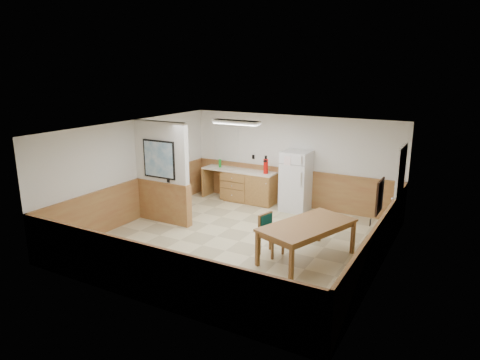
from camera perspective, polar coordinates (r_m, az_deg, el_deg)
The scene contains 20 objects.
ground at distance 9.55m, azimuth -0.13°, elevation -8.16°, with size 6.00×6.00×0.00m, color beige.
ceiling at distance 8.88m, azimuth -0.14°, elevation 6.88°, with size 6.00×6.00×0.02m, color white.
back_wall at distance 11.77m, azimuth 7.02°, elevation 2.52°, with size 6.00×0.02×2.50m, color white.
right_wall at distance 8.17m, azimuth 18.60°, elevation -3.61°, with size 0.02×6.00×2.50m, color white.
left_wall at distance 10.88m, azimuth -14.07°, elevation 1.18°, with size 0.02×6.00×2.50m, color white.
wainscot_back at distance 11.93m, azimuth 6.87°, elevation -1.02°, with size 6.00×0.04×1.00m, color #A27B40.
wainscot_right at distance 8.43m, azimuth 18.05°, elevation -8.44°, with size 0.04×6.00×1.00m, color #A27B40.
wainscot_left at distance 11.06m, azimuth -13.75°, elevation -2.62°, with size 0.04×6.00×1.00m, color #A27B40.
partition_wall at distance 10.54m, azimuth -10.35°, elevation 0.85°, with size 1.50×0.20×2.50m.
kitchen_counter at distance 12.17m, azimuth 1.06°, elevation -0.79°, with size 2.20×0.61×1.00m.
exterior_door at distance 10.03m, azimuth 20.39°, elevation -1.61°, with size 0.07×1.02×2.15m.
kitchen_window at distance 12.62m, azimuth -1.87°, elevation 4.82°, with size 0.80×0.04×1.00m.
wall_painting at distance 7.80m, azimuth 18.12°, elevation -2.10°, with size 0.04×0.50×0.60m.
fluorescent_fixture at distance 10.40m, azimuth -0.49°, elevation 7.72°, with size 1.20×0.30×0.09m.
refrigerator at distance 11.45m, azimuth 7.46°, elevation -0.14°, with size 0.71×0.72×1.61m.
dining_table at distance 8.55m, azimuth 8.97°, elevation -6.36°, with size 1.61×2.20×0.75m.
dining_bench at distance 8.36m, azimuth 16.50°, elevation -9.68°, with size 0.36×1.58×0.45m.
dining_chair at distance 8.80m, azimuth 3.81°, elevation -6.75°, with size 0.63×0.50×0.85m.
fire_extinguisher at distance 11.72m, azimuth 3.45°, elevation 1.91°, with size 0.15×0.15×0.50m.
soap_bottle at distance 12.50m, azimuth -2.69°, elevation 2.25°, with size 0.08×0.08×0.24m, color #1B9427.
Camera 1 is at (4.30, -7.68, 3.70)m, focal length 32.00 mm.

